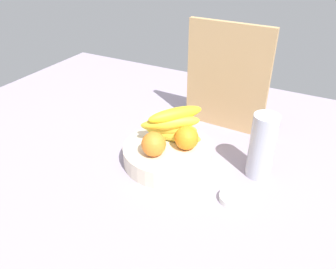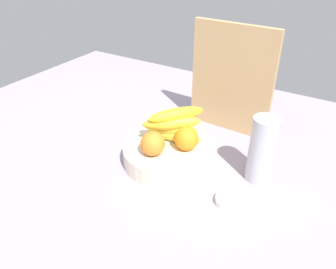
{
  "view_description": "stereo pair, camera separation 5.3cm",
  "coord_description": "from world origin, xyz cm",
  "px_view_note": "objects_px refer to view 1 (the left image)",
  "views": [
    {
      "loc": [
        39.79,
        -71.68,
        59.89
      ],
      "look_at": [
        1.52,
        0.56,
        9.43
      ],
      "focal_mm": 35.75,
      "sensor_mm": 36.0,
      "label": 1
    },
    {
      "loc": [
        44.36,
        -69.07,
        59.89
      ],
      "look_at": [
        1.52,
        0.56,
        9.43
      ],
      "focal_mm": 35.75,
      "sensor_mm": 36.0,
      "label": 2
    }
  ],
  "objects_px": {
    "orange_center": "(166,123)",
    "thermos_tumbler": "(262,146)",
    "banana_bunch": "(172,125)",
    "cutting_board": "(227,78)",
    "jar_lid": "(233,198)",
    "orange_front_left": "(155,145)",
    "fruit_bowl": "(168,154)",
    "orange_front_right": "(187,138)"
  },
  "relations": [
    {
      "from": "orange_front_left",
      "to": "cutting_board",
      "type": "height_order",
      "value": "cutting_board"
    },
    {
      "from": "orange_center",
      "to": "banana_bunch",
      "type": "xyz_separation_m",
      "value": [
        0.04,
        -0.03,
        0.02
      ]
    },
    {
      "from": "orange_front_left",
      "to": "fruit_bowl",
      "type": "bearing_deg",
      "value": 79.16
    },
    {
      "from": "fruit_bowl",
      "to": "banana_bunch",
      "type": "bearing_deg",
      "value": 95.98
    },
    {
      "from": "fruit_bowl",
      "to": "banana_bunch",
      "type": "height_order",
      "value": "banana_bunch"
    },
    {
      "from": "banana_bunch",
      "to": "thermos_tumbler",
      "type": "bearing_deg",
      "value": 6.66
    },
    {
      "from": "fruit_bowl",
      "to": "jar_lid",
      "type": "height_order",
      "value": "fruit_bowl"
    },
    {
      "from": "orange_front_left",
      "to": "jar_lid",
      "type": "relative_size",
      "value": 0.98
    },
    {
      "from": "orange_front_left",
      "to": "cutting_board",
      "type": "xyz_separation_m",
      "value": [
        0.08,
        0.34,
        0.09
      ]
    },
    {
      "from": "orange_front_left",
      "to": "jar_lid",
      "type": "xyz_separation_m",
      "value": [
        0.24,
        -0.02,
        -0.08
      ]
    },
    {
      "from": "fruit_bowl",
      "to": "banana_bunch",
      "type": "xyz_separation_m",
      "value": [
        -0.0,
        0.03,
        0.08
      ]
    },
    {
      "from": "orange_front_left",
      "to": "banana_bunch",
      "type": "height_order",
      "value": "banana_bunch"
    },
    {
      "from": "banana_bunch",
      "to": "cutting_board",
      "type": "xyz_separation_m",
      "value": [
        0.07,
        0.24,
        0.07
      ]
    },
    {
      "from": "orange_front_left",
      "to": "jar_lid",
      "type": "distance_m",
      "value": 0.25
    },
    {
      "from": "jar_lid",
      "to": "orange_front_right",
      "type": "bearing_deg",
      "value": 153.3
    },
    {
      "from": "fruit_bowl",
      "to": "orange_center",
      "type": "distance_m",
      "value": 0.1
    },
    {
      "from": "fruit_bowl",
      "to": "orange_center",
      "type": "bearing_deg",
      "value": 121.85
    },
    {
      "from": "thermos_tumbler",
      "to": "jar_lid",
      "type": "height_order",
      "value": "thermos_tumbler"
    },
    {
      "from": "fruit_bowl",
      "to": "orange_front_right",
      "type": "distance_m",
      "value": 0.08
    },
    {
      "from": "fruit_bowl",
      "to": "orange_front_left",
      "type": "bearing_deg",
      "value": -100.84
    },
    {
      "from": "orange_center",
      "to": "thermos_tumbler",
      "type": "relative_size",
      "value": 0.37
    },
    {
      "from": "fruit_bowl",
      "to": "jar_lid",
      "type": "relative_size",
      "value": 3.72
    },
    {
      "from": "cutting_board",
      "to": "thermos_tumbler",
      "type": "xyz_separation_m",
      "value": [
        0.18,
        -0.21,
        -0.09
      ]
    },
    {
      "from": "orange_front_left",
      "to": "orange_center",
      "type": "relative_size",
      "value": 1.0
    },
    {
      "from": "orange_front_left",
      "to": "orange_front_right",
      "type": "bearing_deg",
      "value": 49.09
    },
    {
      "from": "orange_front_right",
      "to": "fruit_bowl",
      "type": "bearing_deg",
      "value": -163.08
    },
    {
      "from": "fruit_bowl",
      "to": "orange_front_left",
      "type": "xyz_separation_m",
      "value": [
        -0.01,
        -0.06,
        0.06
      ]
    },
    {
      "from": "fruit_bowl",
      "to": "banana_bunch",
      "type": "distance_m",
      "value": 0.09
    },
    {
      "from": "orange_front_right",
      "to": "jar_lid",
      "type": "height_order",
      "value": "orange_front_right"
    },
    {
      "from": "orange_center",
      "to": "thermos_tumbler",
      "type": "distance_m",
      "value": 0.29
    },
    {
      "from": "orange_center",
      "to": "fruit_bowl",
      "type": "bearing_deg",
      "value": -58.15
    },
    {
      "from": "orange_front_right",
      "to": "banana_bunch",
      "type": "relative_size",
      "value": 0.37
    },
    {
      "from": "orange_front_left",
      "to": "orange_front_right",
      "type": "relative_size",
      "value": 1.0
    },
    {
      "from": "thermos_tumbler",
      "to": "jar_lid",
      "type": "bearing_deg",
      "value": -101.0
    },
    {
      "from": "orange_front_right",
      "to": "orange_center",
      "type": "xyz_separation_m",
      "value": [
        -0.09,
        0.05,
        0.0
      ]
    },
    {
      "from": "fruit_bowl",
      "to": "cutting_board",
      "type": "distance_m",
      "value": 0.33
    },
    {
      "from": "orange_center",
      "to": "banana_bunch",
      "type": "relative_size",
      "value": 0.37
    },
    {
      "from": "orange_front_right",
      "to": "cutting_board",
      "type": "height_order",
      "value": "cutting_board"
    },
    {
      "from": "orange_front_left",
      "to": "cutting_board",
      "type": "relative_size",
      "value": 0.19
    },
    {
      "from": "banana_bunch",
      "to": "thermos_tumbler",
      "type": "relative_size",
      "value": 0.98
    },
    {
      "from": "thermos_tumbler",
      "to": "jar_lid",
      "type": "xyz_separation_m",
      "value": [
        -0.03,
        -0.14,
        -0.09
      ]
    },
    {
      "from": "thermos_tumbler",
      "to": "jar_lid",
      "type": "relative_size",
      "value": 2.66
    }
  ]
}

